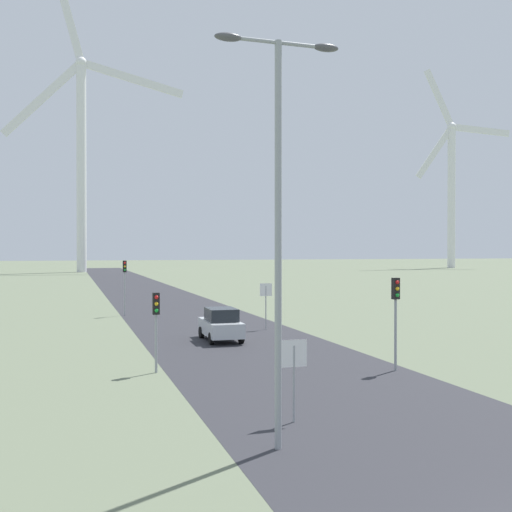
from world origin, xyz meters
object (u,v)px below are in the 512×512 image
at_px(traffic_light_post_mid_left, 125,275).
at_px(streetlamp, 278,193).
at_px(wind_turbine_left, 81,141).
at_px(wind_turbine_center, 451,180).
at_px(stop_sign_far, 266,297).
at_px(stop_sign_near, 294,365).
at_px(traffic_light_post_near_right, 396,303).
at_px(traffic_light_post_near_left, 156,314).
at_px(car_approaching, 221,324).

bearing_deg(traffic_light_post_mid_left, streetlamp, -88.26).
bearing_deg(wind_turbine_left, traffic_light_post_mid_left, -89.17).
bearing_deg(wind_turbine_center, stop_sign_far, -129.85).
distance_m(stop_sign_near, traffic_light_post_near_right, 8.98).
bearing_deg(streetlamp, traffic_light_post_near_left, 99.04).
bearing_deg(traffic_light_post_mid_left, car_approaching, -74.73).
xyz_separation_m(traffic_light_post_near_right, traffic_light_post_mid_left, (-9.00, 24.96, 0.25)).
relative_size(traffic_light_post_near_right, car_approaching, 0.94).
relative_size(stop_sign_near, stop_sign_far, 0.83).
bearing_deg(wind_turbine_left, traffic_light_post_near_left, -89.65).
bearing_deg(wind_turbine_left, stop_sign_near, -88.37).
distance_m(stop_sign_near, wind_turbine_center, 166.58).
height_order(traffic_light_post_near_left, traffic_light_post_near_right, traffic_light_post_near_right).
bearing_deg(stop_sign_far, traffic_light_post_near_left, -126.76).
height_order(traffic_light_post_near_left, car_approaching, traffic_light_post_near_left).
bearing_deg(traffic_light_post_mid_left, wind_turbine_left, 90.83).
xyz_separation_m(stop_sign_far, traffic_light_post_near_left, (-8.55, -11.45, 0.37)).
relative_size(traffic_light_post_near_left, car_approaching, 0.80).
xyz_separation_m(stop_sign_near, traffic_light_post_near_left, (-2.88, 8.35, 0.73)).
xyz_separation_m(stop_sign_far, wind_turbine_center, (93.47, 111.97, 23.25)).
height_order(stop_sign_far, wind_turbine_left, wind_turbine_left).
xyz_separation_m(streetlamp, stop_sign_far, (6.89, 21.87, -4.44)).
height_order(traffic_light_post_near_right, car_approaching, traffic_light_post_near_right).
bearing_deg(traffic_light_post_near_right, stop_sign_near, -139.58).
bearing_deg(stop_sign_near, wind_turbine_center, 53.04).
height_order(stop_sign_near, traffic_light_post_mid_left, traffic_light_post_mid_left).
distance_m(streetlamp, traffic_light_post_near_left, 11.31).
relative_size(stop_sign_near, wind_turbine_left, 0.03).
bearing_deg(traffic_light_post_mid_left, stop_sign_far, -54.19).
bearing_deg(traffic_light_post_near_right, car_approaching, 115.91).
distance_m(traffic_light_post_near_right, wind_turbine_center, 157.82).
relative_size(traffic_light_post_near_right, wind_turbine_center, 0.07).
bearing_deg(streetlamp, traffic_light_post_near_right, 44.43).
bearing_deg(streetlamp, stop_sign_near, 59.46).
distance_m(streetlamp, car_approaching, 19.21).
bearing_deg(wind_turbine_center, stop_sign_near, -126.96).
bearing_deg(traffic_light_post_mid_left, traffic_light_post_near_left, -91.69).
distance_m(car_approaching, wind_turbine_center, 153.17).
xyz_separation_m(car_approaching, wind_turbine_center, (97.35, 115.71, 24.40)).
bearing_deg(stop_sign_near, stop_sign_far, 74.01).
bearing_deg(traffic_light_post_near_left, wind_turbine_center, 50.42).
height_order(car_approaching, wind_turbine_center, wind_turbine_center).
bearing_deg(traffic_light_post_near_left, traffic_light_post_mid_left, 88.31).
bearing_deg(streetlamp, car_approaching, 80.58).
bearing_deg(traffic_light_post_mid_left, wind_turbine_center, 44.91).
bearing_deg(car_approaching, wind_turbine_left, 92.78).
xyz_separation_m(traffic_light_post_near_left, traffic_light_post_near_right, (9.66, -2.57, 0.43)).
height_order(traffic_light_post_mid_left, car_approaching, traffic_light_post_mid_left).
height_order(stop_sign_far, traffic_light_post_mid_left, traffic_light_post_mid_left).
distance_m(stop_sign_near, traffic_light_post_mid_left, 30.84).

